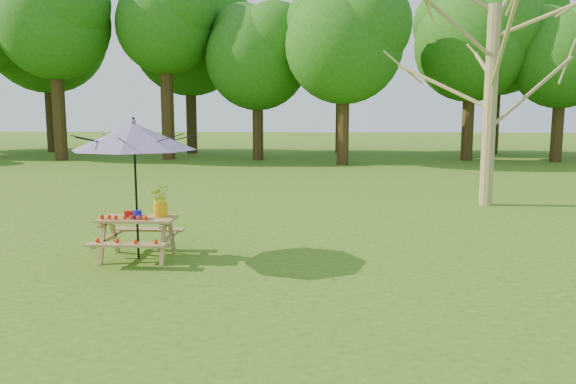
{
  "coord_description": "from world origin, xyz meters",
  "views": [
    {
      "loc": [
        3.15,
        -4.62,
        2.33
      ],
      "look_at": [
        2.63,
        3.96,
        1.1
      ],
      "focal_mm": 35.0,
      "sensor_mm": 36.0,
      "label": 1
    }
  ],
  "objects": [
    {
      "name": "picnic_table",
      "position": [
        0.23,
        3.96,
        0.33
      ],
      "size": [
        1.2,
        1.32,
        0.67
      ],
      "color": "#AB814D",
      "rests_on": "ground"
    },
    {
      "name": "patio_umbrella",
      "position": [
        0.23,
        3.96,
        1.95
      ],
      "size": [
        2.14,
        2.14,
        2.25
      ],
      "color": "black",
      "rests_on": "ground"
    },
    {
      "name": "produce_bins",
      "position": [
        0.19,
        3.98,
        0.72
      ],
      "size": [
        0.3,
        0.42,
        0.13
      ],
      "color": "#B6110E",
      "rests_on": "picnic_table"
    },
    {
      "name": "tomatoes_row",
      "position": [
        0.08,
        3.78,
        0.71
      ],
      "size": [
        0.77,
        0.13,
        0.07
      ],
      "primitive_type": null,
      "color": "red",
      "rests_on": "picnic_table"
    },
    {
      "name": "flower_bucket",
      "position": [
        0.57,
        4.09,
        0.94
      ],
      "size": [
        0.38,
        0.35,
        0.5
      ],
      "color": "#F3A90C",
      "rests_on": "picnic_table"
    }
  ]
}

